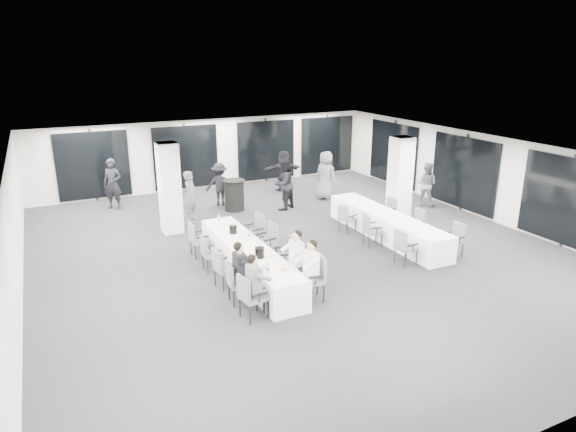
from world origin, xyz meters
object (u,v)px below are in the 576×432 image
chair_side_left_far (346,217)px  standing_guest_d (325,169)px  chair_main_right_second (300,267)px  chair_side_left_mid (370,228)px  chair_side_left_near (404,245)px  standing_guest_f (284,168)px  chair_main_left_second (236,281)px  chair_main_left_far (197,238)px  ice_bucket_far (233,229)px  ice_bucket_near (260,253)px  banquet_table_side (386,226)px  chair_main_left_fourth (209,252)px  chair_main_right_fourth (268,239)px  standing_guest_h (426,181)px  banquet_table_main (249,260)px  standing_guest_c (220,182)px  standing_guest_a (191,193)px  chair_side_right_near (455,237)px  cocktail_table (234,195)px  chair_side_right_far (389,209)px  chair_main_right_mid (286,254)px  chair_main_left_near (249,294)px  standing_guest_b (283,180)px  chair_main_right_far (256,229)px  standing_guest_e (326,172)px  chair_main_right_near (316,275)px  chair_main_left_mid (223,266)px  chair_side_right_mid (416,222)px  standing_guest_g (112,181)px

chair_side_left_far → standing_guest_d: 5.10m
chair_main_right_second → chair_side_left_mid: bearing=-72.5°
chair_side_left_near → standing_guest_f: size_ratio=0.51×
chair_main_left_second → chair_side_left_mid: chair_main_left_second is taller
chair_main_left_far → ice_bucket_far: bearing=51.5°
chair_main_left_far → ice_bucket_near: ice_bucket_near is taller
banquet_table_side → chair_main_left_fourth: chair_main_left_fourth is taller
chair_main_left_far → standing_guest_f: bearing=134.8°
chair_main_right_fourth → standing_guest_h: bearing=-79.6°
banquet_table_main → banquet_table_side: 4.77m
chair_main_right_second → ice_bucket_far: bearing=11.4°
chair_side_left_near → standing_guest_c: standing_guest_c is taller
chair_main_left_fourth → standing_guest_c: 5.91m
standing_guest_a → ice_bucket_near: (0.07, -5.61, -0.08)m
chair_main_right_second → chair_side_right_near: bearing=-100.3°
banquet_table_main → chair_main_left_fourth: (-0.83, 0.65, 0.14)m
cocktail_table → ice_bucket_near: 6.36m
chair_side_right_far → chair_main_right_mid: bearing=106.1°
chair_main_left_near → standing_guest_c: (2.18, 8.27, 0.32)m
chair_main_left_far → standing_guest_h: standing_guest_h is taller
standing_guest_b → chair_main_left_far: bearing=7.6°
chair_main_right_mid → standing_guest_c: (0.51, 6.58, 0.33)m
chair_main_left_near → chair_main_right_far: (1.67, 3.70, 0.01)m
banquet_table_main → standing_guest_b: standing_guest_b is taller
chair_side_left_near → chair_side_right_far: 3.33m
cocktail_table → standing_guest_e: standing_guest_e is taller
chair_main_right_mid → chair_side_right_far: (4.71, 2.12, -0.06)m
standing_guest_b → standing_guest_f: size_ratio=1.15×
chair_main_right_near → chair_main_right_second: 0.75m
standing_guest_h → chair_main_right_far: bearing=65.9°
chair_main_right_near → standing_guest_c: size_ratio=0.58×
chair_main_left_fourth → chair_main_left_second: bearing=-0.4°
chair_main_left_mid → standing_guest_c: 6.94m
standing_guest_e → ice_bucket_far: (-5.25, -4.16, -0.17)m
chair_main_left_fourth → ice_bucket_far: bearing=117.1°
chair_side_left_far → standing_guest_c: 5.18m
chair_side_right_far → standing_guest_h: 2.79m
standing_guest_f → chair_side_left_mid: bearing=96.3°
chair_main_left_mid → chair_main_right_fourth: 2.02m
chair_main_left_second → chair_side_right_near: chair_main_left_second is taller
chair_main_right_near → chair_main_right_second: (-0.01, 0.75, -0.08)m
chair_side_right_mid → standing_guest_g: size_ratio=0.42×
chair_main_left_fourth → chair_main_right_mid: (1.66, -1.09, 0.05)m
banquet_table_main → chair_side_left_far: bearing=22.8°
chair_main_left_near → chair_side_left_far: (4.73, 3.78, -0.07)m
chair_main_left_second → chair_main_left_far: (-0.00, 3.04, 0.01)m
chair_main_left_mid → chair_main_left_far: bearing=170.5°
chair_main_left_fourth → standing_guest_h: standing_guest_h is taller
chair_side_right_near → standing_guest_g: 11.68m
chair_main_left_fourth → chair_main_left_far: (-0.01, 1.06, 0.04)m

